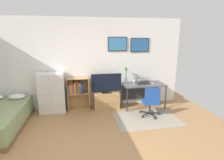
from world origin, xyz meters
TOP-DOWN VIEW (x-y plane):
  - ground_plane at (0.00, 0.00)m, footprint 7.20×7.20m
  - wall_back_with_posters at (0.02, 2.43)m, footprint 6.12×0.09m
  - area_rug at (1.59, 1.22)m, footprint 1.70×1.20m
  - dresser at (-0.94, 2.15)m, footprint 0.73×0.46m
  - bookshelf at (-0.23, 2.21)m, footprint 0.63×0.30m
  - tv_stand at (0.65, 2.17)m, footprint 0.77×0.41m
  - television at (0.65, 2.15)m, footprint 0.91×0.16m
  - desk at (1.79, 2.13)m, footprint 1.27×0.65m
  - office_chair at (1.74, 1.31)m, footprint 0.58×0.58m
  - laptop at (1.81, 2.16)m, footprint 0.37×0.40m
  - computer_mouse at (2.07, 2.02)m, footprint 0.06×0.10m
  - bamboo_vase at (1.28, 2.26)m, footprint 0.09×0.10m
  - wine_glass at (1.46, 1.99)m, footprint 0.07×0.07m

SIDE VIEW (x-z plane):
  - ground_plane at x=0.00m, z-range 0.00..0.00m
  - area_rug at x=1.59m, z-range 0.00..0.01m
  - tv_stand at x=0.65m, z-range 0.00..0.49m
  - office_chair at x=1.74m, z-range 0.03..0.89m
  - bookshelf at x=-0.23m, z-range 0.09..1.06m
  - dresser at x=-0.94m, z-range 0.00..1.17m
  - desk at x=1.79m, z-range 0.24..0.98m
  - computer_mouse at x=2.07m, z-range 0.74..0.77m
  - television at x=0.65m, z-range 0.49..1.08m
  - laptop at x=1.81m, z-range 0.72..0.88m
  - wine_glass at x=1.46m, z-range 0.78..0.96m
  - bamboo_vase at x=1.28m, z-range 0.73..1.24m
  - wall_back_with_posters at x=0.02m, z-range 0.01..2.71m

